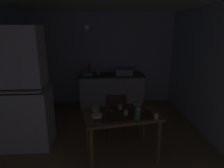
{
  "coord_description": "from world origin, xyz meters",
  "views": [
    {
      "loc": [
        -0.05,
        -3.04,
        2.0
      ],
      "look_at": [
        0.16,
        0.2,
        1.08
      ],
      "focal_mm": 30.7,
      "sensor_mm": 36.0,
      "label": 1
    }
  ],
  "objects_px": {
    "hutch_cabinet": "(18,94)",
    "dining_table": "(121,119)",
    "sink_basin": "(124,72)",
    "hand_pump": "(89,68)",
    "mixing_bowl_counter": "(87,74)",
    "serving_bowl_wide": "(138,104)",
    "chair_far_side": "(116,113)",
    "teacup_mint": "(126,112)",
    "glass_bottle": "(138,112)"
  },
  "relations": [
    {
      "from": "sink_basin",
      "to": "serving_bowl_wide",
      "type": "relative_size",
      "value": 3.05
    },
    {
      "from": "hutch_cabinet",
      "to": "glass_bottle",
      "type": "height_order",
      "value": "hutch_cabinet"
    },
    {
      "from": "teacup_mint",
      "to": "chair_far_side",
      "type": "bearing_deg",
      "value": 98.11
    },
    {
      "from": "mixing_bowl_counter",
      "to": "teacup_mint",
      "type": "relative_size",
      "value": 3.73
    },
    {
      "from": "sink_basin",
      "to": "hand_pump",
      "type": "distance_m",
      "value": 0.91
    },
    {
      "from": "hutch_cabinet",
      "to": "hand_pump",
      "type": "distance_m",
      "value": 2.14
    },
    {
      "from": "chair_far_side",
      "to": "glass_bottle",
      "type": "xyz_separation_m",
      "value": [
        0.24,
        -0.82,
        0.38
      ]
    },
    {
      "from": "sink_basin",
      "to": "mixing_bowl_counter",
      "type": "distance_m",
      "value": 0.95
    },
    {
      "from": "hand_pump",
      "to": "mixing_bowl_counter",
      "type": "relative_size",
      "value": 1.4
    },
    {
      "from": "hutch_cabinet",
      "to": "chair_far_side",
      "type": "height_order",
      "value": "hutch_cabinet"
    },
    {
      "from": "hutch_cabinet",
      "to": "dining_table",
      "type": "bearing_deg",
      "value": -13.78
    },
    {
      "from": "sink_basin",
      "to": "teacup_mint",
      "type": "relative_size",
      "value": 5.89
    },
    {
      "from": "hutch_cabinet",
      "to": "dining_table",
      "type": "relative_size",
      "value": 1.67
    },
    {
      "from": "sink_basin",
      "to": "hand_pump",
      "type": "relative_size",
      "value": 1.13
    },
    {
      "from": "hutch_cabinet",
      "to": "teacup_mint",
      "type": "xyz_separation_m",
      "value": [
        1.76,
        -0.48,
        -0.17
      ]
    },
    {
      "from": "dining_table",
      "to": "chair_far_side",
      "type": "bearing_deg",
      "value": 93.15
    },
    {
      "from": "chair_far_side",
      "to": "serving_bowl_wide",
      "type": "height_order",
      "value": "chair_far_side"
    },
    {
      "from": "chair_far_side",
      "to": "glass_bottle",
      "type": "distance_m",
      "value": 0.93
    },
    {
      "from": "hutch_cabinet",
      "to": "glass_bottle",
      "type": "relative_size",
      "value": 7.91
    },
    {
      "from": "mixing_bowl_counter",
      "to": "serving_bowl_wide",
      "type": "distance_m",
      "value": 2.08
    },
    {
      "from": "sink_basin",
      "to": "hand_pump",
      "type": "height_order",
      "value": "hand_pump"
    },
    {
      "from": "mixing_bowl_counter",
      "to": "glass_bottle",
      "type": "distance_m",
      "value": 2.52
    },
    {
      "from": "dining_table",
      "to": "hand_pump",
      "type": "bearing_deg",
      "value": 104.91
    },
    {
      "from": "hand_pump",
      "to": "teacup_mint",
      "type": "relative_size",
      "value": 5.22
    },
    {
      "from": "serving_bowl_wide",
      "to": "teacup_mint",
      "type": "relative_size",
      "value": 1.93
    },
    {
      "from": "hutch_cabinet",
      "to": "mixing_bowl_counter",
      "type": "distance_m",
      "value": 2.03
    },
    {
      "from": "mixing_bowl_counter",
      "to": "chair_far_side",
      "type": "distance_m",
      "value": 1.72
    },
    {
      "from": "sink_basin",
      "to": "teacup_mint",
      "type": "height_order",
      "value": "sink_basin"
    },
    {
      "from": "dining_table",
      "to": "serving_bowl_wide",
      "type": "xyz_separation_m",
      "value": [
        0.31,
        0.31,
        0.12
      ]
    },
    {
      "from": "hutch_cabinet",
      "to": "teacup_mint",
      "type": "relative_size",
      "value": 27.67
    },
    {
      "from": "mixing_bowl_counter",
      "to": "glass_bottle",
      "type": "bearing_deg",
      "value": -70.19
    },
    {
      "from": "dining_table",
      "to": "sink_basin",
      "type": "bearing_deg",
      "value": 82.05
    },
    {
      "from": "hutch_cabinet",
      "to": "glass_bottle",
      "type": "distance_m",
      "value": 2.02
    },
    {
      "from": "hand_pump",
      "to": "chair_far_side",
      "type": "relative_size",
      "value": 0.44
    },
    {
      "from": "sink_basin",
      "to": "dining_table",
      "type": "height_order",
      "value": "sink_basin"
    },
    {
      "from": "hutch_cabinet",
      "to": "serving_bowl_wide",
      "type": "distance_m",
      "value": 2.02
    },
    {
      "from": "hutch_cabinet",
      "to": "dining_table",
      "type": "height_order",
      "value": "hutch_cabinet"
    },
    {
      "from": "mixing_bowl_counter",
      "to": "chair_far_side",
      "type": "height_order",
      "value": "mixing_bowl_counter"
    },
    {
      "from": "sink_basin",
      "to": "dining_table",
      "type": "xyz_separation_m",
      "value": [
        -0.31,
        -2.2,
        -0.29
      ]
    },
    {
      "from": "hutch_cabinet",
      "to": "sink_basin",
      "type": "height_order",
      "value": "hutch_cabinet"
    },
    {
      "from": "serving_bowl_wide",
      "to": "glass_bottle",
      "type": "relative_size",
      "value": 0.55
    },
    {
      "from": "hutch_cabinet",
      "to": "chair_far_side",
      "type": "distance_m",
      "value": 1.74
    },
    {
      "from": "glass_bottle",
      "to": "sink_basin",
      "type": "bearing_deg",
      "value": 87.67
    },
    {
      "from": "teacup_mint",
      "to": "glass_bottle",
      "type": "relative_size",
      "value": 0.29
    },
    {
      "from": "hand_pump",
      "to": "mixing_bowl_counter",
      "type": "bearing_deg",
      "value": -116.89
    },
    {
      "from": "chair_far_side",
      "to": "serving_bowl_wide",
      "type": "bearing_deg",
      "value": -39.93
    },
    {
      "from": "mixing_bowl_counter",
      "to": "serving_bowl_wide",
      "type": "xyz_separation_m",
      "value": [
        0.96,
        -1.84,
        -0.13
      ]
    },
    {
      "from": "hand_pump",
      "to": "teacup_mint",
      "type": "distance_m",
      "value": 2.41
    },
    {
      "from": "serving_bowl_wide",
      "to": "mixing_bowl_counter",
      "type": "bearing_deg",
      "value": 117.49
    },
    {
      "from": "hutch_cabinet",
      "to": "chair_far_side",
      "type": "relative_size",
      "value": 2.33
    }
  ]
}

